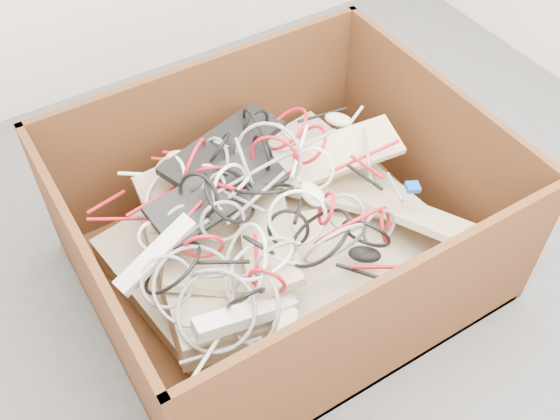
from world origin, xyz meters
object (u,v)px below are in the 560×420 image
power_strip_left (156,255)px  power_strip_right (245,315)px  cardboard_box (279,246)px  vga_plug (413,187)px

power_strip_left → power_strip_right: size_ratio=0.95×
cardboard_box → power_strip_left: size_ratio=4.41×
vga_plug → power_strip_left: bearing=-171.9°
cardboard_box → power_strip_right: size_ratio=4.18×
power_strip_left → vga_plug: size_ratio=6.42×
power_strip_left → power_strip_right: power_strip_left is taller
cardboard_box → power_strip_right: cardboard_box is taller
power_strip_left → vga_plug: (0.84, -0.16, -0.03)m
power_strip_left → power_strip_right: (0.13, -0.29, -0.05)m
cardboard_box → power_strip_left: cardboard_box is taller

